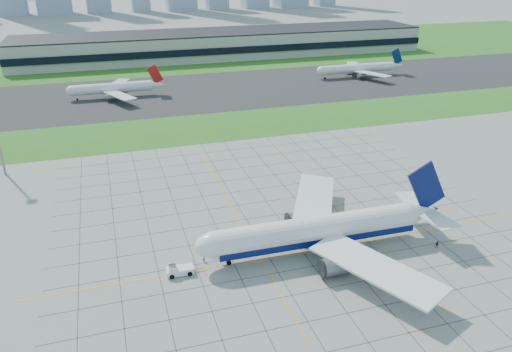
# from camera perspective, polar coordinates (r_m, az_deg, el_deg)

# --- Properties ---
(ground) EXTENTS (1400.00, 1400.00, 0.00)m
(ground) POSITION_cam_1_polar(r_m,az_deg,el_deg) (115.35, 4.98, -8.08)
(ground) COLOR #999A94
(ground) RESTS_ON ground
(grass_median) EXTENTS (700.00, 35.00, 0.04)m
(grass_median) POSITION_cam_1_polar(r_m,az_deg,el_deg) (193.85, -5.00, 5.62)
(grass_median) COLOR #31651C
(grass_median) RESTS_ON ground
(asphalt_taxiway) EXTENTS (700.00, 75.00, 0.04)m
(asphalt_taxiway) POSITION_cam_1_polar(r_m,az_deg,el_deg) (245.73, -7.86, 9.48)
(asphalt_taxiway) COLOR #383838
(asphalt_taxiway) RESTS_ON ground
(grass_far) EXTENTS (700.00, 145.00, 0.04)m
(grass_far) POSITION_cam_1_polar(r_m,az_deg,el_deg) (352.35, -11.09, 13.70)
(grass_far) COLOR #31651C
(grass_far) RESTS_ON ground
(apron_markings) EXTENTS (120.00, 130.00, 0.03)m
(apron_markings) POSITION_cam_1_polar(r_m,az_deg,el_deg) (124.31, 3.26, -5.45)
(apron_markings) COLOR #474744
(apron_markings) RESTS_ON ground
(terminal) EXTENTS (260.00, 43.00, 15.80)m
(terminal) POSITION_cam_1_polar(r_m,az_deg,el_deg) (333.49, -3.59, 14.89)
(terminal) COLOR #B7B7B2
(terminal) RESTS_ON ground
(airliner) EXTENTS (59.53, 60.33, 18.74)m
(airliner) POSITION_cam_1_polar(r_m,az_deg,el_deg) (112.04, 7.20, -6.18)
(airliner) COLOR white
(airliner) RESTS_ON ground
(pushback_tug) EXTENTS (8.20, 2.96, 2.28)m
(pushback_tug) POSITION_cam_1_polar(r_m,az_deg,el_deg) (106.81, -8.85, -10.57)
(pushback_tug) COLOR white
(pushback_tug) RESTS_ON ground
(crew_near) EXTENTS (0.57, 0.71, 1.72)m
(crew_near) POSITION_cam_1_polar(r_m,az_deg,el_deg) (110.06, -5.96, -9.33)
(crew_near) COLOR black
(crew_near) RESTS_ON ground
(crew_far) EXTENTS (1.06, 1.02, 1.71)m
(crew_far) POSITION_cam_1_polar(r_m,az_deg,el_deg) (121.29, 19.99, -7.39)
(crew_far) COLOR black
(crew_far) RESTS_ON ground
(distant_jet_1) EXTENTS (41.53, 42.66, 14.08)m
(distant_jet_1) POSITION_cam_1_polar(r_m,az_deg,el_deg) (242.12, -15.96, 9.66)
(distant_jet_1) COLOR white
(distant_jet_1) RESTS_ON ground
(distant_jet_2) EXTENTS (48.55, 42.66, 14.08)m
(distant_jet_2) POSITION_cam_1_polar(r_m,az_deg,el_deg) (280.42, 11.62, 11.98)
(distant_jet_2) COLOR white
(distant_jet_2) RESTS_ON ground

